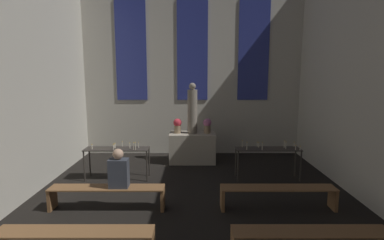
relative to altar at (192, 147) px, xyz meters
The scene contains 12 objects.
wall_back 2.56m from the altar, 90.00° to the left, with size 7.05×0.16×5.48m.
altar is the anchor object (origin of this frame).
statue 1.11m from the altar, ahead, with size 0.28×0.28×1.46m.
flower_vase_left 0.79m from the altar, behind, with size 0.24×0.24×0.43m.
flower_vase_right 0.79m from the altar, ahead, with size 0.24×0.24×0.43m.
candle_rack_left 2.35m from the altar, 141.98° to the right, with size 1.56×0.45×0.96m.
candle_rack_right 2.36m from the altar, 37.89° to the right, with size 1.56×0.45×0.97m.
pew_third_left 5.00m from the altar, 109.05° to the right, with size 2.18×0.36×0.44m.
pew_third_right 5.00m from the altar, 70.95° to the right, with size 2.18×0.36×0.44m.
pew_back_left 3.52m from the altar, 117.59° to the right, with size 2.18×0.36×0.44m.
pew_back_right 3.52m from the altar, 62.41° to the right, with size 2.18×0.36×0.44m.
person_seated 3.44m from the altar, 114.08° to the right, with size 0.36×0.24×0.75m.
Camera 1 is at (-0.01, 1.32, 2.57)m, focal length 28.00 mm.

